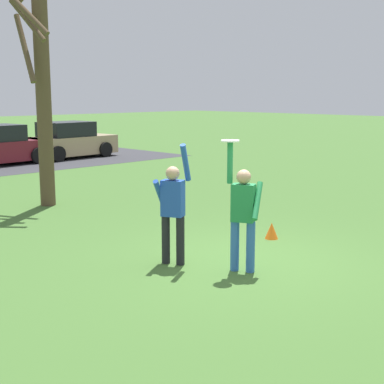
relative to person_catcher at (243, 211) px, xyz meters
name	(u,v)px	position (x,y,z in m)	size (l,w,h in m)	color
ground_plane	(240,262)	(0.35, 0.34, -0.98)	(120.00, 120.00, 0.00)	#426B2D
person_catcher	(243,211)	(0.00, 0.00, 0.00)	(0.50, 0.59, 2.08)	#3366B7
person_defender	(173,207)	(-0.52, 1.08, 0.00)	(0.59, 0.65, 2.04)	black
frisbee_disc	(230,141)	(-0.10, 0.20, 1.11)	(0.29, 0.29, 0.02)	white
parked_car_tan	(69,141)	(7.02, 15.83, -0.25)	(4.20, 2.23, 1.59)	tan
bare_tree_tall	(41,75)	(0.64, 7.02, 2.29)	(2.01, 2.00, 6.55)	brown
field_cone_orange	(272,231)	(1.98, 0.91, -0.82)	(0.26, 0.26, 0.32)	orange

